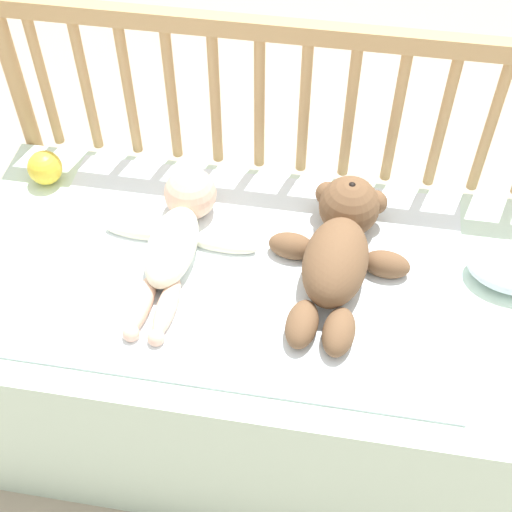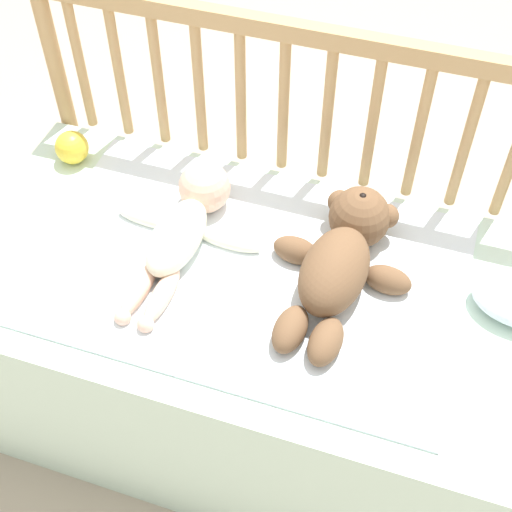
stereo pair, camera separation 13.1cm
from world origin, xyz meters
The scene contains 7 objects.
ground_plane centered at (0.00, 0.00, 0.00)m, with size 12.00×12.00×0.00m, color tan.
crib_mattress centered at (0.00, 0.00, 0.25)m, with size 1.17×0.60×0.49m.
crib_rail centered at (0.00, 0.32, 0.60)m, with size 1.17×0.04×0.84m.
blanket centered at (-0.02, 0.02, 0.50)m, with size 0.81×0.53×0.01m.
teddy_bear centered at (0.15, 0.06, 0.55)m, with size 0.28×0.39×0.12m.
baby centered at (-0.16, 0.05, 0.54)m, with size 0.31×0.39×0.11m.
toy_ball centered at (-0.48, 0.19, 0.53)m, with size 0.07×0.07×0.07m.
Camera 2 is at (0.27, -0.81, 1.55)m, focal length 50.00 mm.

